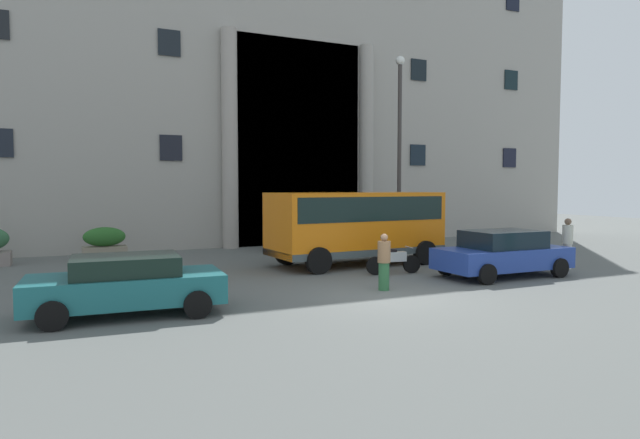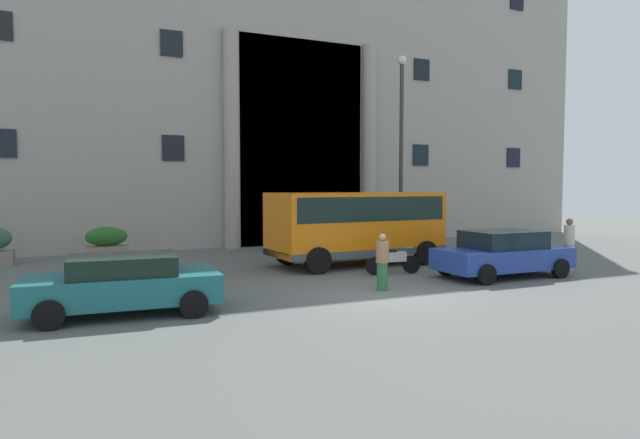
{
  "view_description": "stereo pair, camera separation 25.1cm",
  "coord_description": "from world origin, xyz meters",
  "px_view_note": "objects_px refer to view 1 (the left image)",
  "views": [
    {
      "loc": [
        -7.57,
        -12.07,
        2.9
      ],
      "look_at": [
        0.35,
        5.0,
        1.76
      ],
      "focal_mm": 30.46,
      "sensor_mm": 36.0,
      "label": 1
    },
    {
      "loc": [
        -7.34,
        -12.18,
        2.9
      ],
      "look_at": [
        0.35,
        5.0,
        1.76
      ],
      "focal_mm": 30.46,
      "sensor_mm": 36.0,
      "label": 2
    }
  ],
  "objects_px": {
    "parked_estate_mid": "(503,253)",
    "hedge_planter_far_east": "(285,235)",
    "lamppost_plaza_centre": "(399,140)",
    "pedestrian_woman_dark_dress": "(567,243)",
    "parked_hatchback_near": "(126,284)",
    "bus_stop_sign": "(435,217)",
    "hedge_planter_west": "(105,244)",
    "orange_minibus": "(356,222)",
    "scooter_by_planter": "(392,260)",
    "motorcycle_far_end": "(501,253)",
    "pedestrian_man_red_shirt": "(384,262)"
  },
  "relations": [
    {
      "from": "bus_stop_sign",
      "to": "hedge_planter_far_east",
      "type": "distance_m",
      "value": 6.73
    },
    {
      "from": "orange_minibus",
      "to": "scooter_by_planter",
      "type": "height_order",
      "value": "orange_minibus"
    },
    {
      "from": "scooter_by_planter",
      "to": "lamppost_plaza_centre",
      "type": "distance_m",
      "value": 8.05
    },
    {
      "from": "motorcycle_far_end",
      "to": "lamppost_plaza_centre",
      "type": "height_order",
      "value": "lamppost_plaza_centre"
    },
    {
      "from": "parked_hatchback_near",
      "to": "lamppost_plaza_centre",
      "type": "height_order",
      "value": "lamppost_plaza_centre"
    },
    {
      "from": "parked_hatchback_near",
      "to": "lamppost_plaza_centre",
      "type": "xyz_separation_m",
      "value": [
        12.36,
        7.79,
        4.28
      ]
    },
    {
      "from": "pedestrian_woman_dark_dress",
      "to": "lamppost_plaza_centre",
      "type": "bearing_deg",
      "value": 78.05
    },
    {
      "from": "orange_minibus",
      "to": "bus_stop_sign",
      "type": "height_order",
      "value": "orange_minibus"
    },
    {
      "from": "parked_estate_mid",
      "to": "pedestrian_woman_dark_dress",
      "type": "height_order",
      "value": "pedestrian_woman_dark_dress"
    },
    {
      "from": "bus_stop_sign",
      "to": "scooter_by_planter",
      "type": "height_order",
      "value": "bus_stop_sign"
    },
    {
      "from": "bus_stop_sign",
      "to": "motorcycle_far_end",
      "type": "xyz_separation_m",
      "value": [
        -0.02,
        -3.99,
        -1.15
      ]
    },
    {
      "from": "parked_estate_mid",
      "to": "hedge_planter_far_east",
      "type": "bearing_deg",
      "value": 111.4
    },
    {
      "from": "bus_stop_sign",
      "to": "pedestrian_man_red_shirt",
      "type": "distance_m",
      "value": 8.95
    },
    {
      "from": "bus_stop_sign",
      "to": "scooter_by_planter",
      "type": "distance_m",
      "value": 6.2
    },
    {
      "from": "hedge_planter_west",
      "to": "hedge_planter_far_east",
      "type": "bearing_deg",
      "value": 1.53
    },
    {
      "from": "hedge_planter_far_east",
      "to": "hedge_planter_west",
      "type": "distance_m",
      "value": 7.64
    },
    {
      "from": "bus_stop_sign",
      "to": "pedestrian_woman_dark_dress",
      "type": "xyz_separation_m",
      "value": [
        1.6,
        -5.51,
        -0.7
      ]
    },
    {
      "from": "hedge_planter_far_east",
      "to": "motorcycle_far_end",
      "type": "height_order",
      "value": "hedge_planter_far_east"
    },
    {
      "from": "parked_estate_mid",
      "to": "scooter_by_planter",
      "type": "xyz_separation_m",
      "value": [
        -2.97,
        1.88,
        -0.3
      ]
    },
    {
      "from": "parked_estate_mid",
      "to": "pedestrian_woman_dark_dress",
      "type": "bearing_deg",
      "value": 5.29
    },
    {
      "from": "lamppost_plaza_centre",
      "to": "parked_estate_mid",
      "type": "bearing_deg",
      "value": -96.47
    },
    {
      "from": "bus_stop_sign",
      "to": "pedestrian_woman_dark_dress",
      "type": "height_order",
      "value": "bus_stop_sign"
    },
    {
      "from": "pedestrian_man_red_shirt",
      "to": "pedestrian_woman_dark_dress",
      "type": "bearing_deg",
      "value": 168.46
    },
    {
      "from": "hedge_planter_far_east",
      "to": "lamppost_plaza_centre",
      "type": "distance_m",
      "value": 6.69
    },
    {
      "from": "hedge_planter_far_east",
      "to": "scooter_by_planter",
      "type": "bearing_deg",
      "value": -84.02
    },
    {
      "from": "orange_minibus",
      "to": "parked_estate_mid",
      "type": "bearing_deg",
      "value": -58.59
    },
    {
      "from": "scooter_by_planter",
      "to": "motorcycle_far_end",
      "type": "bearing_deg",
      "value": 7.18
    },
    {
      "from": "orange_minibus",
      "to": "pedestrian_man_red_shirt",
      "type": "height_order",
      "value": "orange_minibus"
    },
    {
      "from": "orange_minibus",
      "to": "bus_stop_sign",
      "type": "distance_m",
      "value": 4.95
    },
    {
      "from": "lamppost_plaza_centre",
      "to": "pedestrian_woman_dark_dress",
      "type": "bearing_deg",
      "value": -70.8
    },
    {
      "from": "hedge_planter_west",
      "to": "scooter_by_planter",
      "type": "bearing_deg",
      "value": -41.75
    },
    {
      "from": "pedestrian_woman_dark_dress",
      "to": "parked_estate_mid",
      "type": "bearing_deg",
      "value": 154.2
    },
    {
      "from": "motorcycle_far_end",
      "to": "pedestrian_woman_dark_dress",
      "type": "height_order",
      "value": "pedestrian_woman_dark_dress"
    },
    {
      "from": "hedge_planter_west",
      "to": "motorcycle_far_end",
      "type": "bearing_deg",
      "value": -30.14
    },
    {
      "from": "orange_minibus",
      "to": "scooter_by_planter",
      "type": "relative_size",
      "value": 3.44
    },
    {
      "from": "hedge_planter_west",
      "to": "motorcycle_far_end",
      "type": "relative_size",
      "value": 0.83
    },
    {
      "from": "orange_minibus",
      "to": "scooter_by_planter",
      "type": "bearing_deg",
      "value": -92.53
    },
    {
      "from": "hedge_planter_far_east",
      "to": "parked_hatchback_near",
      "type": "bearing_deg",
      "value": -127.53
    },
    {
      "from": "parked_estate_mid",
      "to": "pedestrian_man_red_shirt",
      "type": "relative_size",
      "value": 2.76
    },
    {
      "from": "orange_minibus",
      "to": "pedestrian_man_red_shirt",
      "type": "relative_size",
      "value": 4.14
    },
    {
      "from": "hedge_planter_west",
      "to": "scooter_by_planter",
      "type": "relative_size",
      "value": 0.85
    },
    {
      "from": "bus_stop_sign",
      "to": "parked_hatchback_near",
      "type": "height_order",
      "value": "bus_stop_sign"
    },
    {
      "from": "scooter_by_planter",
      "to": "lamppost_plaza_centre",
      "type": "bearing_deg",
      "value": 62.99
    },
    {
      "from": "pedestrian_man_red_shirt",
      "to": "motorcycle_far_end",
      "type": "bearing_deg",
      "value": -177.33
    },
    {
      "from": "lamppost_plaza_centre",
      "to": "bus_stop_sign",
      "type": "bearing_deg",
      "value": -61.0
    },
    {
      "from": "hedge_planter_west",
      "to": "parked_hatchback_near",
      "type": "bearing_deg",
      "value": -90.59
    },
    {
      "from": "parked_estate_mid",
      "to": "lamppost_plaza_centre",
      "type": "height_order",
      "value": "lamppost_plaza_centre"
    },
    {
      "from": "hedge_planter_far_east",
      "to": "parked_hatchback_near",
      "type": "xyz_separation_m",
      "value": [
        -7.74,
        -10.08,
        -0.02
      ]
    },
    {
      "from": "bus_stop_sign",
      "to": "parked_estate_mid",
      "type": "relative_size",
      "value": 0.59
    },
    {
      "from": "hedge_planter_west",
      "to": "pedestrian_man_red_shirt",
      "type": "height_order",
      "value": "pedestrian_man_red_shirt"
    }
  ]
}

